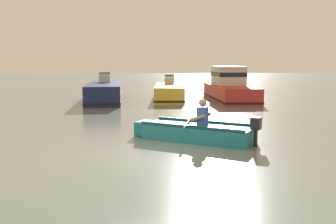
{
  "coord_description": "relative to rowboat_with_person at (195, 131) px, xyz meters",
  "views": [
    {
      "loc": [
        -0.41,
        -9.0,
        2.23
      ],
      "look_at": [
        0.66,
        3.35,
        0.55
      ],
      "focal_mm": 40.4,
      "sensor_mm": 36.0,
      "label": 1
    }
  ],
  "objects": [
    {
      "name": "moored_boat_yellow",
      "position": [
        0.31,
        11.52,
        0.15
      ],
      "size": [
        2.12,
        5.57,
        1.43
      ],
      "color": "gold",
      "rests_on": "ground"
    },
    {
      "name": "ground_plane",
      "position": [
        -1.26,
        -1.38,
        -0.25
      ],
      "size": [
        120.0,
        120.0,
        0.0
      ],
      "primitive_type": "plane",
      "color": "slate"
    },
    {
      "name": "rowboat_with_person",
      "position": [
        0.0,
        0.0,
        0.0
      ],
      "size": [
        3.39,
        2.6,
        1.19
      ],
      "color": "#1E727A",
      "rests_on": "ground"
    },
    {
      "name": "moored_boat_navy",
      "position": [
        -3.39,
        10.94,
        0.23
      ],
      "size": [
        2.04,
        6.56,
        1.59
      ],
      "color": "#19234C",
      "rests_on": "ground"
    },
    {
      "name": "moored_boat_red",
      "position": [
        3.7,
        10.86,
        0.46
      ],
      "size": [
        2.02,
        6.07,
        1.93
      ],
      "color": "#B72D28",
      "rests_on": "ground"
    }
  ]
}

